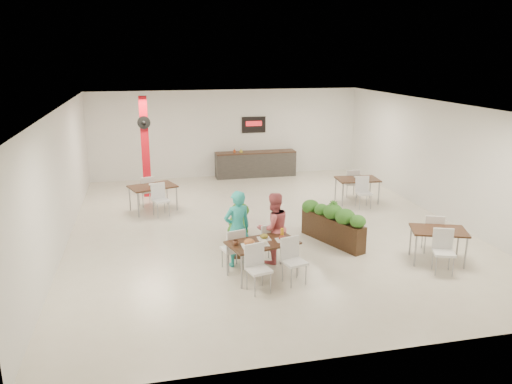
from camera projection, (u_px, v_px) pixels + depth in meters
ground at (266, 227)px, 13.28m from camera, size 12.00×12.00×0.00m
room_shell at (266, 153)px, 12.74m from camera, size 10.10×12.10×3.22m
red_column at (145, 146)px, 15.76m from camera, size 0.40×0.41×3.20m
service_counter at (255, 163)px, 18.67m from camera, size 3.00×0.64×2.20m
main_table at (262, 247)px, 10.18m from camera, size 1.59×1.87×0.92m
diner_man at (237, 229)px, 10.66m from camera, size 0.69×0.54×1.68m
diner_woman at (273, 228)px, 10.84m from camera, size 0.89×0.77×1.58m
planter_left at (239, 226)px, 11.88m from camera, size 0.72×1.78×0.94m
planter_right at (333, 223)px, 12.03m from camera, size 1.02×1.92×1.06m
side_table_a at (153, 190)px, 14.51m from camera, size 1.49×1.67×0.92m
side_table_b at (357, 182)px, 15.35m from camera, size 1.32×1.65×0.92m
side_table_c at (438, 235)px, 10.90m from camera, size 1.35×1.67×0.92m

